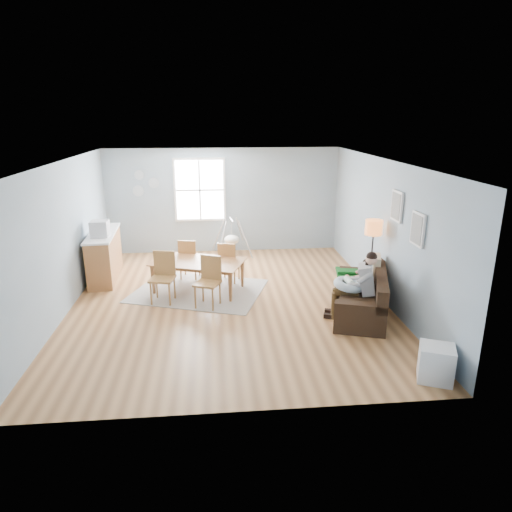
{
  "coord_description": "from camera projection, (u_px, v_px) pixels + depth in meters",
  "views": [
    {
      "loc": [
        -0.27,
        -8.28,
        3.49
      ],
      "look_at": [
        0.49,
        -0.29,
        1.0
      ],
      "focal_mm": 32.0,
      "sensor_mm": 36.0,
      "label": 1
    }
  ],
  "objects": [
    {
      "name": "pictures",
      "position": [
        407.0,
        217.0,
        7.66
      ],
      "size": [
        0.05,
        1.34,
        0.74
      ],
      "color": "white",
      "rests_on": "room"
    },
    {
      "name": "chair_sw",
      "position": [
        163.0,
        273.0,
        8.81
      ],
      "size": [
        0.52,
        0.52,
        0.98
      ],
      "color": "olive",
      "rests_on": "rug"
    },
    {
      "name": "wall_plates",
      "position": [
        144.0,
        184.0,
        11.51
      ],
      "size": [
        0.67,
        0.02,
        0.66
      ],
      "color": "#9AAAB9",
      "rests_on": "room"
    },
    {
      "name": "monitor",
      "position": [
        99.0,
        229.0,
        9.57
      ],
      "size": [
        0.36,
        0.34,
        0.34
      ],
      "color": "#B9B8BE",
      "rests_on": "counter"
    },
    {
      "name": "baby_swing",
      "position": [
        232.0,
        239.0,
        11.77
      ],
      "size": [
        1.03,
        1.05,
        0.95
      ],
      "color": "#B9B8BE",
      "rests_on": "room"
    },
    {
      "name": "toddler",
      "position": [
        361.0,
        275.0,
        8.41
      ],
      "size": [
        0.51,
        0.36,
        0.76
      ],
      "color": "white",
      "rests_on": "sofa"
    },
    {
      "name": "floor_lamp",
      "position": [
        373.0,
        234.0,
        8.67
      ],
      "size": [
        0.32,
        0.32,
        1.59
      ],
      "color": "black",
      "rests_on": "room"
    },
    {
      "name": "nursing_pillow",
      "position": [
        349.0,
        285.0,
        8.02
      ],
      "size": [
        0.69,
        0.68,
        0.22
      ],
      "primitive_type": "torus",
      "rotation": [
        0.0,
        0.14,
        -0.28
      ],
      "color": "#A4BFCD",
      "rests_on": "father"
    },
    {
      "name": "chair_se",
      "position": [
        209.0,
        278.0,
        8.6
      ],
      "size": [
        0.57,
        0.57,
        0.96
      ],
      "color": "olive",
      "rests_on": "rug"
    },
    {
      "name": "chair_nw",
      "position": [
        189.0,
        257.0,
        9.98
      ],
      "size": [
        0.5,
        0.5,
        0.91
      ],
      "color": "olive",
      "rests_on": "rug"
    },
    {
      "name": "sofa",
      "position": [
        364.0,
        298.0,
        8.33
      ],
      "size": [
        1.43,
        2.16,
        0.81
      ],
      "color": "black",
      "rests_on": "room"
    },
    {
      "name": "storage_cube",
      "position": [
        435.0,
        363.0,
        6.22
      ],
      "size": [
        0.57,
        0.55,
        0.5
      ],
      "color": "white",
      "rests_on": "room"
    },
    {
      "name": "dining_table",
      "position": [
        198.0,
        276.0,
        9.35
      ],
      "size": [
        2.05,
        1.57,
        0.64
      ],
      "primitive_type": "imported",
      "rotation": [
        0.0,
        0.0,
        -0.35
      ],
      "color": "brown",
      "rests_on": "rug"
    },
    {
      "name": "father",
      "position": [
        358.0,
        283.0,
        7.98
      ],
      "size": [
        0.93,
        0.6,
        1.26
      ],
      "color": "#9C9D9F",
      "rests_on": "sofa"
    },
    {
      "name": "rug",
      "position": [
        199.0,
        291.0,
        9.44
      ],
      "size": [
        3.03,
        2.65,
        0.01
      ],
      "primitive_type": "cube",
      "rotation": [
        0.0,
        0.0,
        -0.33
      ],
      "color": "gray",
      "rests_on": "room"
    },
    {
      "name": "room",
      "position": [
        227.0,
        177.0,
        8.22
      ],
      "size": [
        8.4,
        9.4,
        3.9
      ],
      "color": "brown"
    },
    {
      "name": "window",
      "position": [
        200.0,
        190.0,
        11.68
      ],
      "size": [
        1.32,
        0.08,
        1.62
      ],
      "color": "white",
      "rests_on": "room"
    },
    {
      "name": "infant",
      "position": [
        349.0,
        281.0,
        8.04
      ],
      "size": [
        0.14,
        0.34,
        0.13
      ],
      "color": "silver",
      "rests_on": "nursing_pillow"
    },
    {
      "name": "chair_ne",
      "position": [
        228.0,
        260.0,
        9.78
      ],
      "size": [
        0.52,
        0.52,
        0.91
      ],
      "color": "olive",
      "rests_on": "rug"
    },
    {
      "name": "beige_pillow",
      "position": [
        376.0,
        267.0,
        8.65
      ],
      "size": [
        0.26,
        0.48,
        0.46
      ],
      "primitive_type": "cube",
      "rotation": [
        0.0,
        0.0,
        -0.31
      ],
      "color": "#BEAE91",
      "rests_on": "sofa"
    },
    {
      "name": "counter",
      "position": [
        105.0,
        255.0,
        10.1
      ],
      "size": [
        0.66,
        1.88,
        1.04
      ],
      "color": "brown",
      "rests_on": "room"
    },
    {
      "name": "green_throw",
      "position": [
        360.0,
        274.0,
        8.9
      ],
      "size": [
        1.04,
        0.92,
        0.04
      ],
      "primitive_type": "cube",
      "rotation": [
        0.0,
        0.0,
        -0.2
      ],
      "color": "#12521A",
      "rests_on": "sofa"
    }
  ]
}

